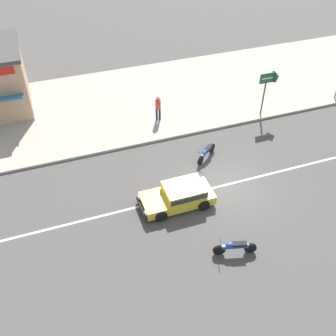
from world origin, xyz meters
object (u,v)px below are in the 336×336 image
at_px(arrow_signboard, 274,79).
at_px(pedestrian_far_end, 158,106).
at_px(motorcycle_0, 235,247).
at_px(motorcycle_1, 206,152).
at_px(hatchback_yellow_1, 179,195).

height_order(arrow_signboard, pedestrian_far_end, arrow_signboard).
distance_m(motorcycle_0, motorcycle_1, 6.81).
bearing_deg(motorcycle_1, pedestrian_far_end, 107.05).
bearing_deg(arrow_signboard, pedestrian_far_end, 166.90).
xyz_separation_m(motorcycle_1, pedestrian_far_end, (-1.40, 4.56, 0.72)).
relative_size(hatchback_yellow_1, motorcycle_1, 2.35).
bearing_deg(motorcycle_0, motorcycle_1, 76.94).
relative_size(motorcycle_0, motorcycle_1, 1.23).
height_order(motorcycle_0, pedestrian_far_end, pedestrian_far_end).
distance_m(motorcycle_0, pedestrian_far_end, 11.23).
xyz_separation_m(hatchback_yellow_1, motorcycle_0, (1.21, -3.74, -0.16)).
bearing_deg(motorcycle_1, hatchback_yellow_1, -133.43).
xyz_separation_m(motorcycle_0, motorcycle_1, (1.54, 6.64, -0.00)).
height_order(motorcycle_0, motorcycle_1, same).
height_order(hatchback_yellow_1, arrow_signboard, arrow_signboard).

